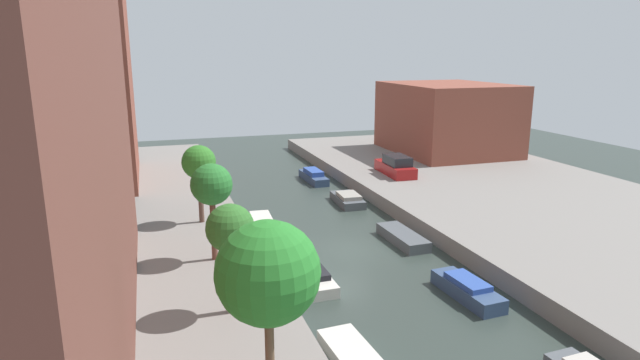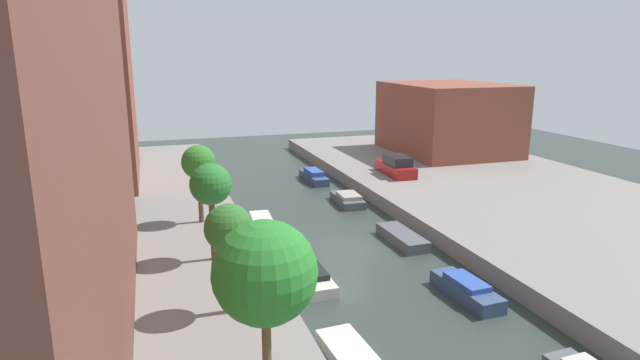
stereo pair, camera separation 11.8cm
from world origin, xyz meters
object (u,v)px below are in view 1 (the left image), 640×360
(street_tree_2, at_px, (212,186))
(low_block_right, at_px, (447,118))
(moored_boat_right_2, at_px, (467,289))
(moored_boat_right_5, at_px, (313,176))
(moored_boat_left_1, at_px, (352,354))
(apartment_tower_far, at_px, (54,34))
(moored_boat_left_3, at_px, (263,224))
(moored_boat_left_2, at_px, (308,275))
(moored_boat_right_3, at_px, (403,237))
(parked_car, at_px, (396,166))
(street_tree_3, at_px, (199,163))
(moored_boat_right_4, at_px, (348,199))
(street_tree_1, at_px, (230,230))
(street_tree_0, at_px, (268,274))

(street_tree_2, bearing_deg, low_block_right, 40.04)
(moored_boat_right_2, height_order, moored_boat_right_5, moored_boat_right_5)
(street_tree_2, distance_m, moored_boat_left_1, 10.41)
(low_block_right, xyz_separation_m, moored_boat_left_1, (-21.71, -30.03, -4.10))
(apartment_tower_far, bearing_deg, moored_boat_left_3, -45.91)
(moored_boat_left_2, bearing_deg, apartment_tower_far, 121.32)
(street_tree_2, relative_size, moored_boat_right_3, 1.12)
(low_block_right, distance_m, parked_car, 12.22)
(parked_car, bearing_deg, low_block_right, 39.89)
(street_tree_3, bearing_deg, street_tree_2, -90.00)
(moored_boat_right_2, xyz_separation_m, moored_boat_right_4, (0.28, 15.72, -0.04))
(apartment_tower_far, relative_size, moored_boat_right_4, 5.79)
(moored_boat_left_2, xyz_separation_m, moored_boat_right_5, (6.29, 19.19, 0.09))
(street_tree_1, relative_size, parked_car, 0.89)
(street_tree_0, distance_m, moored_boat_right_5, 31.67)
(moored_boat_left_1, bearing_deg, moored_boat_right_5, 75.54)
(apartment_tower_far, xyz_separation_m, street_tree_3, (8.58, -13.10, -7.47))
(apartment_tower_far, distance_m, moored_boat_left_2, 27.11)
(street_tree_0, distance_m, parked_car, 30.71)
(street_tree_3, height_order, moored_boat_right_2, street_tree_3)
(street_tree_1, height_order, moored_boat_right_2, street_tree_1)
(street_tree_0, relative_size, moored_boat_right_3, 1.35)
(apartment_tower_far, xyz_separation_m, moored_boat_left_2, (12.73, -20.91, -11.66))
(low_block_right, xyz_separation_m, moored_boat_left_2, (-21.27, -23.12, -4.01))
(moored_boat_left_2, relative_size, moored_boat_left_3, 1.12)
(moored_boat_right_3, bearing_deg, moored_boat_left_1, -124.83)
(street_tree_0, distance_m, moored_boat_right_2, 13.23)
(street_tree_2, xyz_separation_m, moored_boat_right_3, (10.92, 1.70, -4.36))
(street_tree_3, relative_size, moored_boat_left_2, 1.02)
(apartment_tower_far, bearing_deg, moored_boat_right_2, -52.44)
(street_tree_3, distance_m, moored_boat_right_2, 16.20)
(moored_boat_left_1, distance_m, moored_boat_left_2, 6.93)
(low_block_right, relative_size, parked_car, 2.54)
(low_block_right, relative_size, moored_boat_right_2, 3.04)
(moored_boat_right_5, bearing_deg, moored_boat_left_3, -121.46)
(moored_boat_left_2, distance_m, moored_boat_right_3, 7.61)
(low_block_right, bearing_deg, moored_boat_left_3, -145.51)
(moored_boat_right_4, bearing_deg, moored_boat_left_1, -110.53)
(moored_boat_left_1, distance_m, moored_boat_right_5, 26.95)
(moored_boat_right_2, bearing_deg, moored_boat_left_1, -155.57)
(street_tree_3, bearing_deg, moored_boat_left_3, 6.09)
(street_tree_0, xyz_separation_m, moored_boat_right_4, (10.74, 22.19, -4.92))
(apartment_tower_far, height_order, moored_boat_right_5, apartment_tower_far)
(street_tree_1, bearing_deg, moored_boat_right_4, 55.61)
(street_tree_0, relative_size, street_tree_1, 1.32)
(street_tree_0, bearing_deg, moored_boat_left_3, 78.65)
(street_tree_1, bearing_deg, apartment_tower_far, 109.14)
(moored_boat_right_2, bearing_deg, apartment_tower_far, 127.56)
(apartment_tower_far, relative_size, moored_boat_left_2, 4.93)
(parked_car, bearing_deg, moored_boat_right_5, 147.53)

